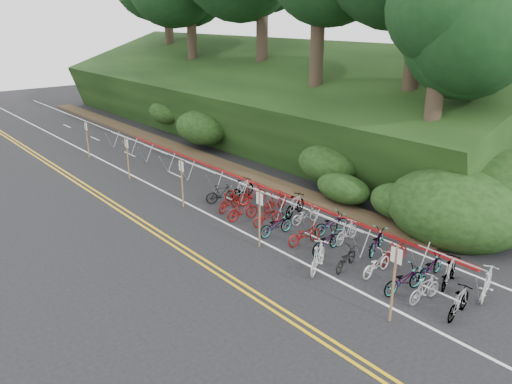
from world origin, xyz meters
TOP-DOWN VIEW (x-y plane):
  - ground at (0.00, 0.00)m, footprint 120.00×120.00m
  - road_markings at (0.63, 10.10)m, footprint 7.47×80.00m
  - red_curb at (5.70, 12.00)m, footprint 0.25×28.00m
  - embankment at (12.96, 19.04)m, footprint 14.30×48.14m
  - bike_rack_front at (3.51, -1.90)m, footprint 1.19×2.58m
  - bike_racks_rest at (3.00, 13.00)m, footprint 1.14×23.00m
  - signpost_near at (0.34, -1.76)m, footprint 0.08×0.40m
  - signposts_rest at (0.60, 14.00)m, footprint 0.08×18.40m
  - bike_front at (0.97, 2.01)m, footprint 1.33×1.90m
  - bike_valet at (3.04, 3.51)m, footprint 3.21×15.01m

SIDE VIEW (x-z plane):
  - ground at x=0.00m, z-range 0.00..0.00m
  - road_markings at x=0.63m, z-range 0.00..0.01m
  - red_curb at x=5.70m, z-range 0.00..0.10m
  - bike_valet at x=3.04m, z-range -0.06..1.03m
  - bike_front at x=0.97m, z-range 0.00..1.12m
  - bike_racks_rest at x=3.00m, z-range 0.27..1.44m
  - bike_rack_front at x=3.51m, z-range 0.26..1.53m
  - signposts_rest at x=0.60m, z-range 0.18..2.68m
  - signpost_near at x=0.34m, z-range 0.19..2.84m
  - embankment at x=12.96m, z-range -1.99..7.12m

